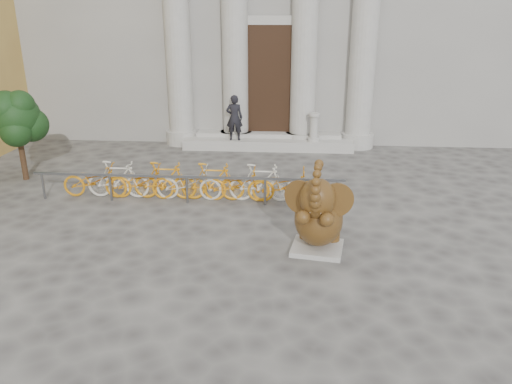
# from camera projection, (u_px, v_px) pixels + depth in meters

# --- Properties ---
(ground) EXTENTS (80.00, 80.00, 0.00)m
(ground) POSITION_uv_depth(u_px,v_px,m) (242.00, 280.00, 9.17)
(ground) COLOR #474442
(ground) RESTS_ON ground
(entrance_steps) EXTENTS (6.00, 1.20, 0.36)m
(entrance_steps) POSITION_uv_depth(u_px,v_px,m) (268.00, 143.00, 17.91)
(entrance_steps) COLOR #A8A59E
(entrance_steps) RESTS_ON ground
(elephant_statue) EXTENTS (1.35, 1.58, 2.04)m
(elephant_statue) POSITION_uv_depth(u_px,v_px,m) (318.00, 218.00, 10.02)
(elephant_statue) COLOR #A8A59E
(elephant_statue) RESTS_ON ground
(bike_rack) EXTENTS (8.00, 0.53, 1.00)m
(bike_rack) POSITION_uv_depth(u_px,v_px,m) (189.00, 181.00, 12.92)
(bike_rack) COLOR slate
(bike_rack) RESTS_ON ground
(tree) EXTENTS (1.50, 1.37, 2.61)m
(tree) POSITION_uv_depth(u_px,v_px,m) (17.00, 118.00, 13.99)
(tree) COLOR #332114
(tree) RESTS_ON ground
(pedestrian) EXTENTS (0.59, 0.40, 1.58)m
(pedestrian) POSITION_uv_depth(u_px,v_px,m) (234.00, 118.00, 17.33)
(pedestrian) COLOR black
(pedestrian) RESTS_ON entrance_steps
(balustrade_post) EXTENTS (0.40, 0.40, 0.98)m
(balustrade_post) POSITION_uv_depth(u_px,v_px,m) (314.00, 128.00, 17.30)
(balustrade_post) COLOR #A8A59E
(balustrade_post) RESTS_ON entrance_steps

